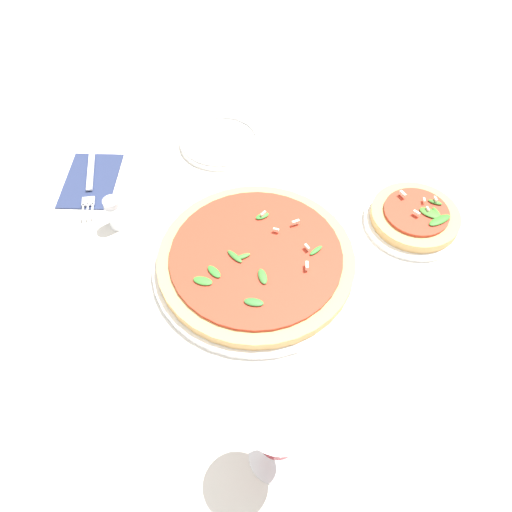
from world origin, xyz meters
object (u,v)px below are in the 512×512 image
object	(u,v)px
pizza_arugula_main	(256,261)
side_plate_white	(220,141)
pizza_personal_side	(414,218)
wine_glass	(279,431)
shaker_pepper	(115,213)
fork	(90,181)

from	to	relation	value
pizza_arugula_main	side_plate_white	size ratio (longest dim) A/B	2.08
pizza_personal_side	wine_glass	distance (m)	0.51
pizza_arugula_main	pizza_personal_side	size ratio (longest dim) A/B	1.97
pizza_arugula_main	shaker_pepper	xyz separation A→B (m)	(-0.09, -0.26, 0.02)
fork	shaker_pepper	bearing A→B (deg)	25.53
wine_glass	pizza_arugula_main	bearing A→B (deg)	-174.01
pizza_personal_side	side_plate_white	xyz separation A→B (m)	(-0.22, -0.38, -0.01)
wine_glass	side_plate_white	size ratio (longest dim) A/B	0.88
pizza_arugula_main	side_plate_white	distance (m)	0.34
wine_glass	side_plate_white	world-z (taller)	wine_glass
fork	shaker_pepper	distance (m)	0.14
wine_glass	fork	xyz separation A→B (m)	(-0.52, -0.37, -0.10)
fork	pizza_arugula_main	bearing A→B (deg)	49.60
pizza_arugula_main	shaker_pepper	world-z (taller)	shaker_pepper
pizza_personal_side	fork	distance (m)	0.64
pizza_personal_side	shaker_pepper	size ratio (longest dim) A/B	2.74
pizza_personal_side	shaker_pepper	world-z (taller)	shaker_pepper
pizza_arugula_main	side_plate_white	world-z (taller)	pizza_arugula_main
wine_glass	fork	size ratio (longest dim) A/B	0.74
fork	shaker_pepper	world-z (taller)	shaker_pepper
side_plate_white	shaker_pepper	bearing A→B (deg)	-36.89
pizza_personal_side	shaker_pepper	bearing A→B (deg)	-88.50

